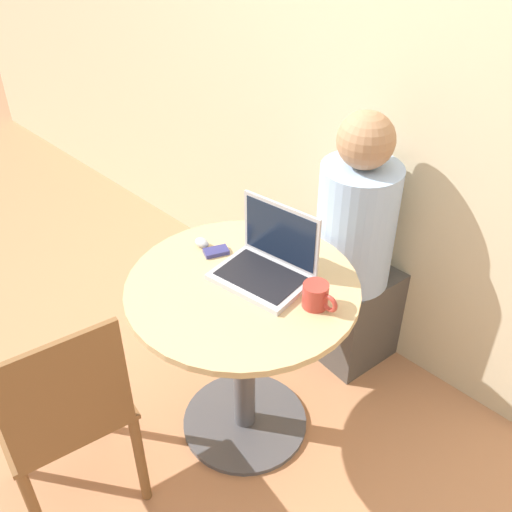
% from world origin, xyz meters
% --- Properties ---
extents(ground_plane, '(12.00, 12.00, 0.00)m').
position_xyz_m(ground_plane, '(0.00, 0.00, 0.00)').
color(ground_plane, tan).
extents(back_wall, '(7.00, 0.05, 2.60)m').
position_xyz_m(back_wall, '(0.00, 0.79, 1.30)').
color(back_wall, beige).
rests_on(back_wall, ground_plane).
extents(round_table, '(0.79, 0.79, 0.72)m').
position_xyz_m(round_table, '(0.00, 0.00, 0.51)').
color(round_table, '#4C4C51').
rests_on(round_table, ground_plane).
extents(laptop, '(0.33, 0.26, 0.25)m').
position_xyz_m(laptop, '(0.02, 0.10, 0.78)').
color(laptop, '#B7B7BC').
rests_on(laptop, round_table).
extents(cell_phone, '(0.08, 0.10, 0.02)m').
position_xyz_m(cell_phone, '(-0.20, 0.06, 0.73)').
color(cell_phone, navy).
rests_on(cell_phone, round_table).
extents(computer_mouse, '(0.06, 0.04, 0.03)m').
position_xyz_m(computer_mouse, '(-0.26, 0.05, 0.74)').
color(computer_mouse, '#B2B2B7').
rests_on(computer_mouse, round_table).
extents(coffee_cup, '(0.13, 0.08, 0.08)m').
position_xyz_m(coffee_cup, '(0.25, 0.09, 0.76)').
color(coffee_cup, '#B2382D').
rests_on(coffee_cup, round_table).
extents(chair_empty, '(0.47, 0.47, 0.87)m').
position_xyz_m(chair_empty, '(-0.16, -0.63, 0.46)').
color(chair_empty, brown).
rests_on(chair_empty, ground_plane).
extents(person_seated, '(0.35, 0.50, 1.17)m').
position_xyz_m(person_seated, '(0.04, 0.63, 0.50)').
color(person_seated, '#4C4742').
rests_on(person_seated, ground_plane).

